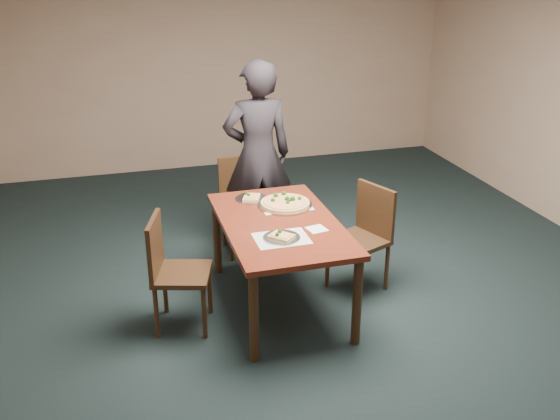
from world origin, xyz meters
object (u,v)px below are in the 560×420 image
object	(u,v)px
chair_right	(365,232)
slice_plate_far	(251,198)
diner	(258,155)
dining_table	(280,232)
chair_far	(243,199)
chair_left	(171,266)
slice_plate_near	(281,237)
pizza_pan	(285,203)

from	to	relation	value
chair_right	slice_plate_far	world-z (taller)	chair_right
slice_plate_far	diner	bearing A→B (deg)	71.39
dining_table	slice_plate_far	xyz separation A→B (m)	(-0.10, 0.53, 0.10)
chair_right	chair_far	bearing A→B (deg)	-163.18
chair_far	slice_plate_far	bearing A→B (deg)	-96.18
chair_left	dining_table	bearing A→B (deg)	-68.89
diner	slice_plate_far	size ratio (longest dim) A/B	6.52
slice_plate_near	slice_plate_far	bearing A→B (deg)	91.98
chair_far	chair_right	xyz separation A→B (m)	(0.83, -1.03, 0.00)
chair_far	chair_right	world-z (taller)	same
chair_right	slice_plate_near	size ratio (longest dim) A/B	3.25
pizza_pan	slice_plate_far	distance (m)	0.32
pizza_pan	slice_plate_near	xyz separation A→B (m)	(-0.21, -0.61, -0.01)
chair_left	slice_plate_far	distance (m)	1.01
diner	slice_plate_far	bearing A→B (deg)	72.33
chair_far	pizza_pan	world-z (taller)	chair_far
chair_far	dining_table	bearing A→B (deg)	-88.32
dining_table	pizza_pan	size ratio (longest dim) A/B	3.29
dining_table	diner	bearing A→B (deg)	84.00
dining_table	pizza_pan	bearing A→B (deg)	66.75
chair_left	chair_right	xyz separation A→B (m)	(1.67, 0.18, 0.00)
chair_left	pizza_pan	bearing A→B (deg)	-52.76
dining_table	chair_left	xyz separation A→B (m)	(-0.88, -0.07, -0.14)
dining_table	diner	distance (m)	1.25
chair_left	slice_plate_near	world-z (taller)	chair_left
slice_plate_far	chair_far	bearing A→B (deg)	84.44
chair_right	slice_plate_far	distance (m)	1.02
slice_plate_near	chair_far	bearing A→B (deg)	88.81
chair_left	slice_plate_near	size ratio (longest dim) A/B	3.25
chair_right	pizza_pan	size ratio (longest dim) A/B	2.00
slice_plate_near	slice_plate_far	world-z (taller)	slice_plate_near
pizza_pan	slice_plate_far	bearing A→B (deg)	137.62
chair_left	chair_right	size ratio (longest dim) A/B	1.00
chair_right	slice_plate_near	bearing A→B (deg)	-86.97
diner	slice_plate_near	size ratio (longest dim) A/B	6.52
diner	pizza_pan	xyz separation A→B (m)	(0.01, -0.91, -0.14)
dining_table	chair_far	bearing A→B (deg)	92.30
slice_plate_far	slice_plate_near	bearing A→B (deg)	-88.02
chair_left	slice_plate_far	bearing A→B (deg)	-35.69
diner	pizza_pan	bearing A→B (deg)	91.32
diner	slice_plate_near	bearing A→B (deg)	83.32
dining_table	slice_plate_far	distance (m)	0.55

